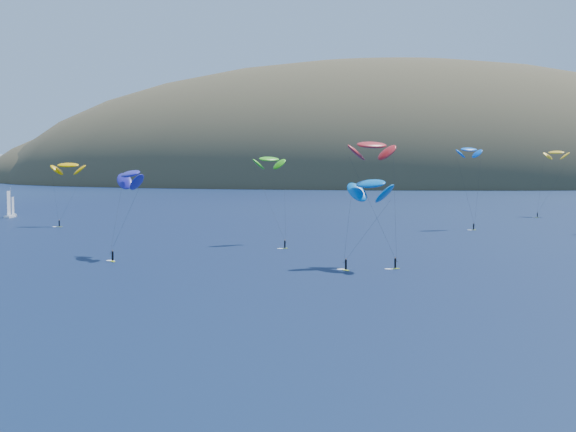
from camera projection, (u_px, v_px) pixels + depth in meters
The scene contains 10 objects.
ground at pixel (78, 430), 54.88m from camera, with size 2800.00×2800.00×0.00m, color black.
island at pixel (408, 197), 608.03m from camera, with size 730.00×300.00×210.00m.
sailboat at pixel (10, 215), 250.69m from camera, with size 7.67×6.63×9.50m.
kitesurfer_1 at pixel (68, 165), 220.09m from camera, with size 9.47×7.95×19.16m.
kitesurfer_3 at pixel (269, 159), 174.56m from camera, with size 9.42×14.74×20.45m.
kitesurfer_4 at pixel (469, 150), 210.31m from camera, with size 8.08×8.24×22.91m.
kitesurfer_5 at pixel (371, 184), 135.82m from camera, with size 10.40×10.79×17.12m.
kitesurfer_9 at pixel (372, 145), 139.41m from camera, with size 9.67×10.32×23.30m.
kitesurfer_10 at pixel (130, 174), 151.01m from camera, with size 9.55×14.40×18.36m.
kitesurfer_11 at pixel (556, 153), 256.56m from camera, with size 11.80×11.47×22.56m.
Camera 1 is at (20.62, -51.62, 18.59)m, focal length 50.00 mm.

